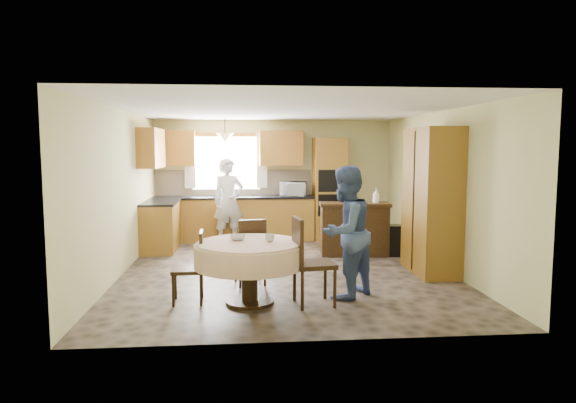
{
  "coord_description": "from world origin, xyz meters",
  "views": [
    {
      "loc": [
        -0.66,
        -7.9,
        1.92
      ],
      "look_at": [
        0.07,
        0.3,
        1.05
      ],
      "focal_mm": 32.0,
      "sensor_mm": 36.0,
      "label": 1
    }
  ],
  "objects_px": {
    "sideboard": "(354,231)",
    "cupboard": "(432,201)",
    "oven_tower": "(329,189)",
    "dining_table": "(249,256)",
    "chair_right": "(307,257)",
    "person_sink": "(228,201)",
    "person_dining": "(345,232)",
    "chair_left": "(193,263)",
    "chair_back": "(251,249)"
  },
  "relations": [
    {
      "from": "cupboard",
      "to": "chair_back",
      "type": "bearing_deg",
      "value": -169.64
    },
    {
      "from": "oven_tower",
      "to": "person_sink",
      "type": "relative_size",
      "value": 1.24
    },
    {
      "from": "oven_tower",
      "to": "dining_table",
      "type": "height_order",
      "value": "oven_tower"
    },
    {
      "from": "oven_tower",
      "to": "chair_left",
      "type": "height_order",
      "value": "oven_tower"
    },
    {
      "from": "dining_table",
      "to": "cupboard",
      "type": "bearing_deg",
      "value": 25.62
    },
    {
      "from": "sideboard",
      "to": "cupboard",
      "type": "xyz_separation_m",
      "value": [
        0.9,
        -1.38,
        0.67
      ]
    },
    {
      "from": "oven_tower",
      "to": "cupboard",
      "type": "bearing_deg",
      "value": -70.59
    },
    {
      "from": "cupboard",
      "to": "chair_right",
      "type": "xyz_separation_m",
      "value": [
        -2.1,
        -1.47,
        -0.51
      ]
    },
    {
      "from": "sideboard",
      "to": "person_sink",
      "type": "relative_size",
      "value": 0.72
    },
    {
      "from": "chair_back",
      "to": "chair_right",
      "type": "distance_m",
      "value": 1.17
    },
    {
      "from": "cupboard",
      "to": "chair_left",
      "type": "distance_m",
      "value": 3.76
    },
    {
      "from": "cupboard",
      "to": "person_dining",
      "type": "xyz_separation_m",
      "value": [
        -1.58,
        -1.18,
        -0.26
      ]
    },
    {
      "from": "oven_tower",
      "to": "person_sink",
      "type": "height_order",
      "value": "oven_tower"
    },
    {
      "from": "sideboard",
      "to": "person_dining",
      "type": "distance_m",
      "value": 2.68
    },
    {
      "from": "chair_left",
      "to": "person_sink",
      "type": "distance_m",
      "value": 3.92
    },
    {
      "from": "person_sink",
      "to": "person_dining",
      "type": "relative_size",
      "value": 1.01
    },
    {
      "from": "oven_tower",
      "to": "sideboard",
      "type": "xyz_separation_m",
      "value": [
        0.17,
        -1.66,
        -0.62
      ]
    },
    {
      "from": "sideboard",
      "to": "person_dining",
      "type": "xyz_separation_m",
      "value": [
        -0.69,
        -2.56,
        0.4
      ]
    },
    {
      "from": "cupboard",
      "to": "dining_table",
      "type": "relative_size",
      "value": 1.65
    },
    {
      "from": "chair_left",
      "to": "person_dining",
      "type": "height_order",
      "value": "person_dining"
    },
    {
      "from": "dining_table",
      "to": "chair_right",
      "type": "height_order",
      "value": "chair_right"
    },
    {
      "from": "chair_left",
      "to": "chair_right",
      "type": "distance_m",
      "value": 1.42
    },
    {
      "from": "oven_tower",
      "to": "person_dining",
      "type": "distance_m",
      "value": 4.26
    },
    {
      "from": "oven_tower",
      "to": "cupboard",
      "type": "xyz_separation_m",
      "value": [
        1.07,
        -3.04,
        0.05
      ]
    },
    {
      "from": "sideboard",
      "to": "dining_table",
      "type": "distance_m",
      "value": 3.33
    },
    {
      "from": "sideboard",
      "to": "person_sink",
      "type": "xyz_separation_m",
      "value": [
        -2.27,
        1.27,
        0.41
      ]
    },
    {
      "from": "chair_back",
      "to": "person_dining",
      "type": "distance_m",
      "value": 1.41
    },
    {
      "from": "chair_left",
      "to": "chair_back",
      "type": "relative_size",
      "value": 0.95
    },
    {
      "from": "chair_right",
      "to": "person_sink",
      "type": "bearing_deg",
      "value": 6.93
    },
    {
      "from": "chair_right",
      "to": "cupboard",
      "type": "bearing_deg",
      "value": -62.58
    },
    {
      "from": "person_sink",
      "to": "chair_left",
      "type": "bearing_deg",
      "value": -115.82
    },
    {
      "from": "person_sink",
      "to": "oven_tower",
      "type": "bearing_deg",
      "value": -10.38
    },
    {
      "from": "dining_table",
      "to": "chair_left",
      "type": "bearing_deg",
      "value": 171.41
    },
    {
      "from": "oven_tower",
      "to": "person_sink",
      "type": "xyz_separation_m",
      "value": [
        -2.09,
        -0.39,
        -0.2
      ]
    },
    {
      "from": "chair_right",
      "to": "person_sink",
      "type": "relative_size",
      "value": 0.63
    },
    {
      "from": "oven_tower",
      "to": "sideboard",
      "type": "bearing_deg",
      "value": -84.0
    },
    {
      "from": "person_sink",
      "to": "sideboard",
      "type": "bearing_deg",
      "value": -50.13
    },
    {
      "from": "chair_back",
      "to": "chair_left",
      "type": "bearing_deg",
      "value": 34.31
    },
    {
      "from": "chair_left",
      "to": "person_dining",
      "type": "distance_m",
      "value": 1.95
    },
    {
      "from": "chair_left",
      "to": "chair_back",
      "type": "distance_m",
      "value": 1.03
    },
    {
      "from": "oven_tower",
      "to": "dining_table",
      "type": "xyz_separation_m",
      "value": [
        -1.73,
        -4.38,
        -0.46
      ]
    },
    {
      "from": "sideboard",
      "to": "dining_table",
      "type": "xyz_separation_m",
      "value": [
        -1.91,
        -2.72,
        0.16
      ]
    },
    {
      "from": "chair_left",
      "to": "sideboard",
      "type": "bearing_deg",
      "value": 132.67
    },
    {
      "from": "sideboard",
      "to": "person_dining",
      "type": "relative_size",
      "value": 0.73
    },
    {
      "from": "oven_tower",
      "to": "chair_right",
      "type": "bearing_deg",
      "value": -102.92
    },
    {
      "from": "cupboard",
      "to": "person_dining",
      "type": "relative_size",
      "value": 1.31
    },
    {
      "from": "chair_right",
      "to": "person_sink",
      "type": "height_order",
      "value": "person_sink"
    },
    {
      "from": "cupboard",
      "to": "dining_table",
      "type": "bearing_deg",
      "value": -154.38
    },
    {
      "from": "sideboard",
      "to": "cupboard",
      "type": "relative_size",
      "value": 0.56
    },
    {
      "from": "dining_table",
      "to": "chair_back",
      "type": "distance_m",
      "value": 0.84
    }
  ]
}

